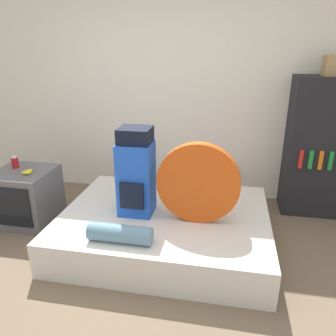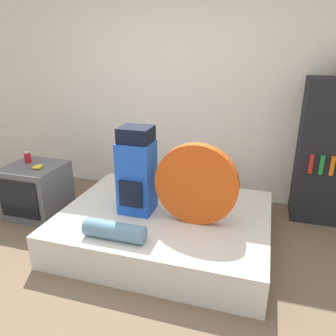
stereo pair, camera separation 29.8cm
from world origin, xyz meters
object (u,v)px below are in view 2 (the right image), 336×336
at_px(television, 37,190).
at_px(backpack, 137,172).
at_px(tent_bag, 196,185).
at_px(canister, 28,157).
at_px(bookshelf, 335,153).
at_px(sleeping_roll, 114,231).

bearing_deg(television, backpack, -7.67).
height_order(tent_bag, canister, tent_bag).
bearing_deg(bookshelf, canister, -166.74).
bearing_deg(tent_bag, television, 172.86).
relative_size(canister, bookshelf, 0.08).
xyz_separation_m(backpack, canister, (-1.43, 0.26, -0.08)).
relative_size(tent_bag, bookshelf, 0.48).
height_order(tent_bag, bookshelf, bookshelf).
relative_size(tent_bag, canister, 5.71).
height_order(television, bookshelf, bookshelf).
relative_size(television, bookshelf, 0.39).
height_order(tent_bag, television, tent_bag).
distance_m(backpack, sleeping_roll, 0.62).
relative_size(sleeping_roll, bookshelf, 0.34).
bearing_deg(backpack, television, 172.33).
relative_size(sleeping_roll, canister, 4.07).
bearing_deg(sleeping_roll, canister, 151.40).
height_order(backpack, bookshelf, bookshelf).
bearing_deg(canister, tent_bag, -8.99).
distance_m(tent_bag, bookshelf, 1.66).
distance_m(tent_bag, sleeping_roll, 0.79).
bearing_deg(bookshelf, sleeping_roll, -139.66).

